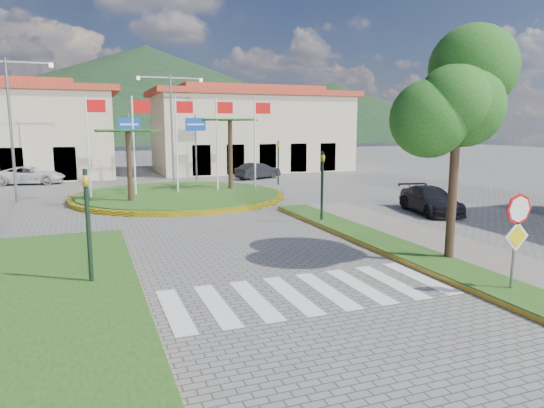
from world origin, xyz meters
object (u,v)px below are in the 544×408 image
object	(u,v)px
stop_sign	(517,227)
white_van	(30,175)
roundabout_island	(180,195)
deciduous_tree	(458,97)
car_side_right	(430,200)
car_dark_b	(258,171)
car_dark_a	(49,173)

from	to	relation	value
stop_sign	white_van	distance (m)	33.99
roundabout_island	deciduous_tree	world-z (taller)	deciduous_tree
car_side_right	white_van	bearing A→B (deg)	145.89
deciduous_tree	car_side_right	bearing A→B (deg)	54.71
car_dark_b	stop_sign	bearing A→B (deg)	152.10
white_van	car_dark_a	distance (m)	2.58
stop_sign	car_side_right	size ratio (longest dim) A/B	0.59
car_dark_a	deciduous_tree	bearing A→B (deg)	-145.88
stop_sign	white_van	size ratio (longest dim) A/B	0.55
deciduous_tree	car_dark_a	world-z (taller)	deciduous_tree
roundabout_island	stop_sign	distance (m)	20.69
white_van	roundabout_island	bearing A→B (deg)	-131.11
car_dark_a	car_dark_b	world-z (taller)	car_dark_b
deciduous_tree	car_dark_a	xyz separation A→B (m)	(-13.50, 30.26, -4.56)
roundabout_island	car_side_right	bearing A→B (deg)	-41.68
roundabout_island	deciduous_tree	xyz separation A→B (m)	(5.50, -17.00, 5.01)
deciduous_tree	roundabout_island	bearing A→B (deg)	107.91
car_dark_a	stop_sign	bearing A→B (deg)	-148.74
roundabout_island	car_side_right	xyz separation A→B (m)	(10.75, -9.57, 0.48)
stop_sign	car_dark_b	distance (m)	28.52
stop_sign	deciduous_tree	bearing A→B (deg)	78.82
deciduous_tree	car_side_right	xyz separation A→B (m)	(5.26, 7.43, -4.52)
roundabout_island	car_dark_a	size ratio (longest dim) A/B	3.54
white_van	car_side_right	size ratio (longest dim) A/B	1.07
car_side_right	car_dark_b	bearing A→B (deg)	110.80
deciduous_tree	car_dark_b	bearing A→B (deg)	84.52
roundabout_island	stop_sign	bearing A→B (deg)	-76.27
roundabout_island	deciduous_tree	bearing A→B (deg)	-72.09
stop_sign	car_dark_a	distance (m)	35.73
roundabout_island	car_side_right	world-z (taller)	roundabout_island
deciduous_tree	stop_sign	bearing A→B (deg)	-101.18
white_van	car_side_right	bearing A→B (deg)	-126.83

